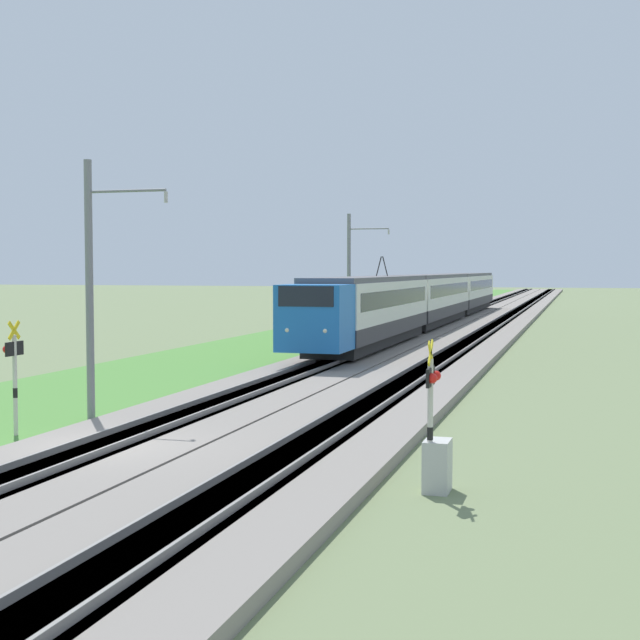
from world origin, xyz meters
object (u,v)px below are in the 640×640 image
Objects in this scene: catenary_mast_near at (92,288)px; catenary_mast_mid at (350,276)px; crossing_signal_far at (431,401)px; equipment_cabinet at (437,466)px; crossing_signal_near at (14,368)px; passenger_train at (432,296)px.

catenary_mast_near is 0.97× the size of catenary_mast_mid.
crossing_signal_far is 2.94× the size of equipment_cabinet.
catenary_mast_near is at bearing 64.75° from equipment_cabinet.
catenary_mast_mid reaches higher than crossing_signal_far.
catenary_mast_mid is 7.47× the size of equipment_cabinet.
equipment_cabinet is at bearing 168.76° from crossing_signal_near.
crossing_signal_near reaches higher than crossing_signal_far.
catenary_mast_near is (5.23, 10.50, 2.03)m from crossing_signal_far.
equipment_cabinet is (-34.01, -10.60, -3.45)m from catenary_mast_mid.
passenger_train is 20.53× the size of crossing_signal_far.
passenger_train is 42.96m from catenary_mast_near.
crossing_signal_near is at bearing 167.67° from catenary_mast_near.
equipment_cabinet is at bearing -162.69° from catenary_mast_mid.
crossing_signal_far is 1.33m from equipment_cabinet.
crossing_signal_near is 1.02× the size of crossing_signal_far.
catenary_mast_near reaches higher than crossing_signal_near.
passenger_train is 14.18m from catenary_mast_mid.
crossing_signal_near is at bearing 78.76° from equipment_cabinet.
catenary_mast_mid is 35.79m from equipment_cabinet.
crossing_signal_far is at bearing 157.99° from equipment_cabinet.
catenary_mast_near reaches higher than crossing_signal_far.
crossing_signal_near is (-45.63, 3.29, -0.52)m from passenger_train.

